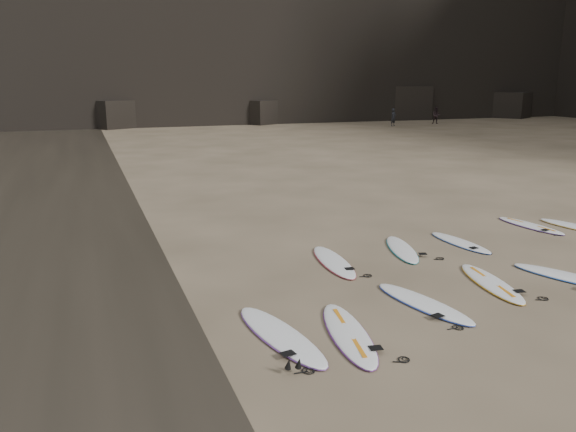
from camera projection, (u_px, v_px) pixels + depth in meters
name	position (u px, v px, depth m)	size (l,w,h in m)	color
ground	(516.00, 281.00, 12.38)	(240.00, 240.00, 0.00)	#897559
surfboard_0	(348.00, 333.00, 9.76)	(0.63, 2.63, 0.09)	white
surfboard_1	(423.00, 303.00, 11.08)	(0.61, 2.52, 0.09)	white
surfboard_2	(491.00, 282.00, 12.19)	(0.61, 2.53, 0.09)	white
surfboard_3	(570.00, 277.00, 12.53)	(0.61, 2.55, 0.09)	white
surfboard_5	(334.00, 261.00, 13.60)	(0.62, 2.58, 0.09)	white
surfboard_6	(402.00, 249.00, 14.61)	(0.58, 2.42, 0.09)	white
surfboard_7	(460.00, 242.00, 15.21)	(0.55, 2.27, 0.08)	white
surfboard_8	(530.00, 225.00, 16.97)	(0.57, 2.38, 0.09)	white
surfboard_11	(280.00, 335.00, 9.69)	(0.66, 2.77, 0.10)	white
person_a	(393.00, 117.00, 53.14)	(0.60, 0.40, 1.66)	black
person_b	(436.00, 115.00, 55.84)	(0.80, 0.63, 1.65)	black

